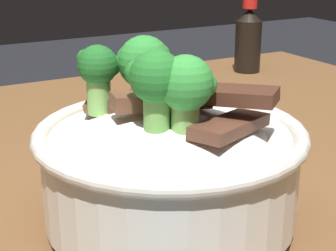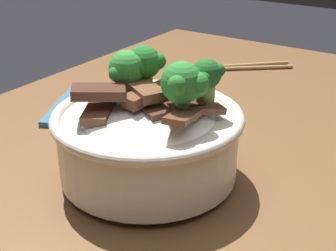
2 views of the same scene
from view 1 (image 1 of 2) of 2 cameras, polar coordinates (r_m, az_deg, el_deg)
rice_bowl at (r=0.41m, az=0.12°, el=-3.24°), size 0.20×0.20×0.14m
soy_sauce_bottle at (r=0.91m, az=8.48°, el=8.99°), size 0.04×0.04×0.12m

